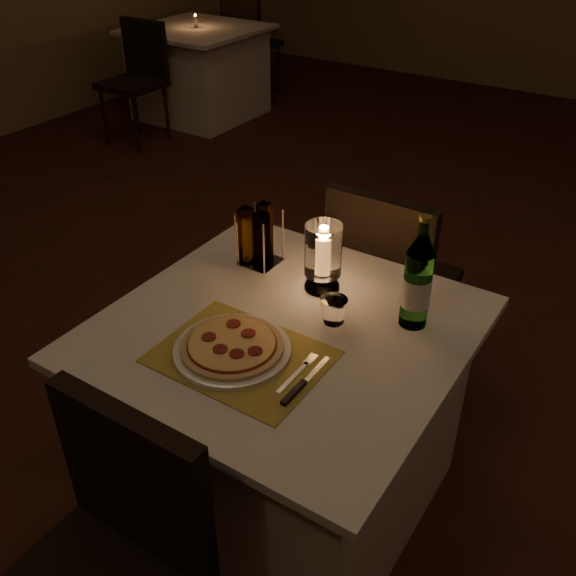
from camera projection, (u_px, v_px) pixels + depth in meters
The scene contains 17 objects.
floor at pixel (352, 438), 2.49m from camera, with size 8.00×10.00×0.02m, color #401B14.
main_table at pixel (285, 418), 2.05m from camera, with size 1.00×1.00×0.74m.
chair_near at pixel (111, 552), 1.45m from camera, with size 0.42×0.42×0.90m.
chair_far at pixel (387, 273), 2.45m from camera, with size 0.42×0.42×0.90m.
placemat at pixel (241, 356), 1.73m from camera, with size 0.45×0.34×0.00m, color gold.
plate at pixel (232, 350), 1.74m from camera, with size 0.32×0.32×0.01m, color white.
pizza at pixel (232, 345), 1.73m from camera, with size 0.28×0.28×0.02m.
fork at pixel (300, 370), 1.67m from camera, with size 0.02×0.18×0.00m.
knife at pixel (299, 387), 1.61m from camera, with size 0.02×0.22×0.01m.
tumbler at pixel (334, 311), 1.84m from camera, with size 0.08×0.08×0.08m, color white, non-canonical shape.
water_bottle at pixel (417, 283), 1.78m from camera, with size 0.08×0.08×0.34m.
hurricane_candle at pixel (323, 252), 1.94m from camera, with size 0.11×0.11×0.22m.
cruet_caddy at pixel (258, 238), 2.08m from camera, with size 0.12×0.12×0.21m.
neighbor_table_left at pixel (199, 72), 5.52m from camera, with size 1.00×1.00×0.74m.
neighbor_chair_la at pixel (138, 70), 4.93m from camera, with size 0.42×0.42×0.90m.
neighbor_chair_lb at pixel (248, 36), 5.93m from camera, with size 0.42×0.42×0.90m.
neighbor_candle_left at pixel (196, 21), 5.30m from camera, with size 0.03×0.03×0.11m.
Camera 1 is at (0.75, -1.61, 1.84)m, focal length 40.00 mm.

